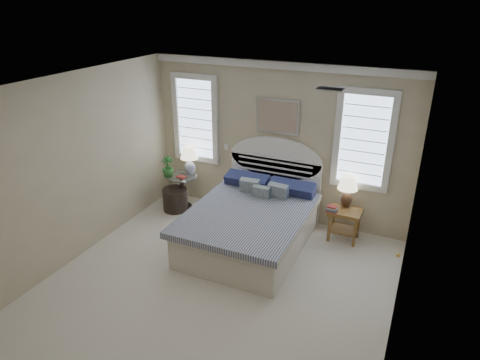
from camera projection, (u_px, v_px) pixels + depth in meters
name	position (u px, v px, depth m)	size (l,w,h in m)	color
floor	(209.00, 296.00, 5.64)	(4.50, 5.00, 0.01)	beige
ceiling	(202.00, 92.00, 4.56)	(4.50, 5.00, 0.01)	silver
wall_back	(277.00, 143.00, 7.18)	(4.50, 0.02, 2.70)	tan
wall_left	(64.00, 174.00, 5.95)	(0.02, 5.00, 2.70)	tan
wall_right	(405.00, 247.00, 4.24)	(0.02, 5.00, 2.70)	tan
crown_molding	(279.00, 65.00, 6.63)	(4.50, 0.08, 0.12)	silver
hvac_vent	(331.00, 89.00, 4.77)	(0.30, 0.20, 0.02)	#B2B2B2
switch_plate	(226.00, 147.00, 7.61)	(0.08, 0.01, 0.12)	silver
window_left	(196.00, 119.00, 7.65)	(0.90, 0.06, 1.60)	#ADC2DB
window_right	(364.00, 140.00, 6.53)	(0.90, 0.06, 1.60)	#ADC2DB
painting	(277.00, 116.00, 6.96)	(0.74, 0.04, 0.58)	silver
closet_door	(410.00, 209.00, 5.31)	(0.02, 1.80, 2.40)	silver
bed	(252.00, 221.00, 6.70)	(1.72, 2.28, 1.47)	#BCB5A5
side_table_left	(182.00, 188.00, 7.82)	(0.56, 0.56, 0.63)	black
nightstand_right	(345.00, 218.00, 6.78)	(0.50, 0.40, 0.53)	brown
floor_pot	(175.00, 199.00, 7.81)	(0.45, 0.45, 0.41)	black
lamp_left	(189.00, 157.00, 7.69)	(0.42, 0.42, 0.53)	white
lamp_right	(348.00, 188.00, 6.73)	(0.42, 0.42, 0.52)	black
potted_plant	(168.00, 167.00, 7.63)	(0.21, 0.21, 0.37)	#317C39
books_left	(181.00, 177.00, 7.66)	(0.16, 0.13, 0.02)	maroon
books_right	(332.00, 209.00, 6.67)	(0.18, 0.14, 0.09)	maroon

